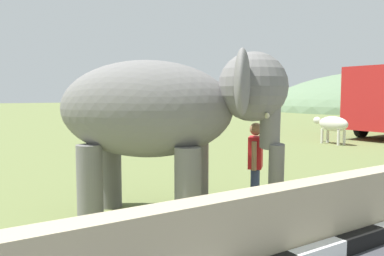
# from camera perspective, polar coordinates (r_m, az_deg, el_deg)

# --- Properties ---
(barrier_parapet) EXTENTS (28.00, 0.36, 1.00)m
(barrier_parapet) POSITION_cam_1_polar(r_m,az_deg,el_deg) (4.95, 9.40, -14.79)
(barrier_parapet) COLOR tan
(barrier_parapet) RESTS_ON ground_plane
(elephant) EXTENTS (3.88, 3.78, 2.88)m
(elephant) POSITION_cam_1_polar(r_m,az_deg,el_deg) (6.70, -4.01, 2.44)
(elephant) COLOR slate
(elephant) RESTS_ON ground_plane
(person_handler) EXTENTS (0.53, 0.50, 1.66)m
(person_handler) POSITION_cam_1_polar(r_m,az_deg,el_deg) (7.22, 9.38, -5.02)
(person_handler) COLOR navy
(person_handler) RESTS_ON ground_plane
(cow_near) EXTENTS (0.68, 1.90, 1.23)m
(cow_near) POSITION_cam_1_polar(r_m,az_deg,el_deg) (18.00, 20.10, 0.51)
(cow_near) COLOR beige
(cow_near) RESTS_ON ground_plane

